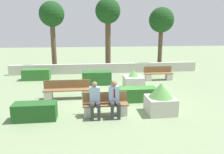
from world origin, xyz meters
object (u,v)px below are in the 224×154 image
object	(u,v)px
bench_right_side	(158,75)
tree_center_left	(108,14)
planter_corner_left	(161,99)
bench_left_side	(67,91)
person_seated_woman	(95,98)
tree_leftmost	(52,17)
bench_front	(105,107)
tree_center_right	(161,21)
person_seated_man	(114,97)
planter_corner_right	(133,81)

from	to	relation	value
bench_right_side	tree_center_left	size ratio (longest dim) A/B	0.33
bench_right_side	planter_corner_left	size ratio (longest dim) A/B	1.54
bench_left_side	bench_right_side	world-z (taller)	same
person_seated_woman	tree_leftmost	bearing A→B (deg)	106.09
bench_front	person_seated_woman	distance (m)	0.59
bench_front	tree_leftmost	bearing A→B (deg)	108.61
bench_right_side	tree_center_right	xyz separation A→B (m)	(1.29, 3.58, 3.45)
bench_front	tree_leftmost	size ratio (longest dim) A/B	0.33
bench_left_side	tree_center_left	distance (m)	8.76
person_seated_woman	tree_leftmost	xyz separation A→B (m)	(-2.65, 9.19, 3.36)
bench_left_side	tree_leftmost	distance (m)	7.91
bench_front	person_seated_woman	size ratio (longest dim) A/B	1.29
bench_left_side	bench_right_side	xyz separation A→B (m)	(5.53, 3.19, -0.01)
bench_right_side	tree_leftmost	xyz separation A→B (m)	(-6.97, 3.63, 3.76)
tree_center_right	person_seated_man	bearing A→B (deg)	-118.18
planter_corner_right	tree_center_left	xyz separation A→B (m)	(-0.79, 5.87, 3.93)
tree_center_left	bench_left_side	bearing A→B (deg)	-110.33
bench_front	tree_center_left	world-z (taller)	tree_center_left
bench_right_side	planter_corner_left	xyz separation A→B (m)	(-1.78, -5.46, 0.23)
bench_left_side	planter_corner_left	distance (m)	4.39
planter_corner_left	tree_center_right	xyz separation A→B (m)	(3.07, 9.04, 3.22)
tree_center_left	person_seated_woman	bearing A→B (deg)	-98.84
planter_corner_left	tree_center_left	world-z (taller)	tree_center_left
person_seated_man	tree_leftmost	xyz separation A→B (m)	(-3.37, 9.18, 3.34)
bench_left_side	planter_corner_left	size ratio (longest dim) A/B	1.83
bench_right_side	person_seated_woman	world-z (taller)	person_seated_woman
tree_leftmost	tree_center_left	xyz separation A→B (m)	(4.16, 0.49, 0.24)
bench_right_side	tree_leftmost	world-z (taller)	tree_leftmost
planter_corner_left	tree_leftmost	size ratio (longest dim) A/B	0.23
person_seated_woman	planter_corner_left	xyz separation A→B (m)	(2.54, 0.10, -0.17)
bench_left_side	tree_center_left	world-z (taller)	tree_center_left
bench_front	tree_center_left	size ratio (longest dim) A/B	0.31
person_seated_man	tree_leftmost	distance (m)	10.34
person_seated_man	tree_leftmost	bearing A→B (deg)	110.16
planter_corner_left	planter_corner_right	bearing A→B (deg)	93.74
tree_leftmost	bench_left_side	bearing A→B (deg)	-78.02
tree_center_right	planter_corner_right	bearing A→B (deg)	-121.89
bench_front	person_seated_woman	xyz separation A→B (m)	(-0.40, -0.14, 0.41)
planter_corner_left	tree_center_right	distance (m)	10.08
bench_right_side	person_seated_man	distance (m)	6.63
planter_corner_left	tree_center_left	bearing A→B (deg)	96.18
tree_leftmost	tree_center_right	distance (m)	8.27
person_seated_woman	tree_leftmost	size ratio (longest dim) A/B	0.26
bench_left_side	planter_corner_left	world-z (taller)	planter_corner_left
planter_corner_right	tree_center_right	world-z (taller)	tree_center_right
tree_leftmost	tree_center_right	bearing A→B (deg)	-0.32
tree_leftmost	tree_center_left	size ratio (longest dim) A/B	0.94
planter_corner_right	tree_leftmost	bearing A→B (deg)	132.65
planter_corner_right	tree_center_left	bearing A→B (deg)	97.71
person_seated_woman	planter_corner_right	size ratio (longest dim) A/B	1.27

